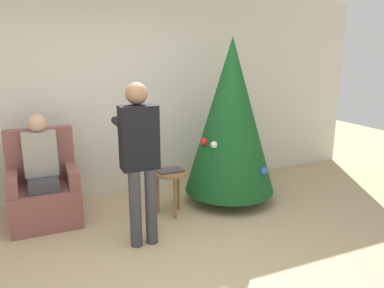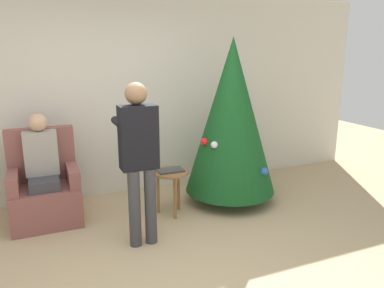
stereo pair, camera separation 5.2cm
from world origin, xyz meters
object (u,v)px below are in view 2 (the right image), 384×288
object	(u,v)px
person_seated	(42,165)
christmas_tree	(231,116)
person_standing	(139,151)
side_stool	(170,178)
armchair	(45,191)

from	to	relation	value
person_seated	christmas_tree	bearing A→B (deg)	-6.66
person_standing	side_stool	world-z (taller)	person_standing
person_standing	christmas_tree	bearing A→B (deg)	24.39
person_standing	side_stool	xyz separation A→B (m)	(0.51, 0.53, -0.52)
person_seated	person_standing	size ratio (longest dim) A/B	0.76
person_seated	person_standing	bearing A→B (deg)	-44.73
armchair	side_stool	world-z (taller)	armchair
armchair	side_stool	size ratio (longest dim) A/B	1.97
christmas_tree	person_seated	distance (m)	2.31
christmas_tree	side_stool	size ratio (longest dim) A/B	3.88
armchair	person_seated	bearing A→B (deg)	-90.00
person_standing	side_stool	size ratio (longest dim) A/B	3.04
person_seated	person_standing	world-z (taller)	person_standing
armchair	person_standing	xyz separation A→B (m)	(0.89, -0.92, 0.61)
side_stool	armchair	bearing A→B (deg)	164.43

